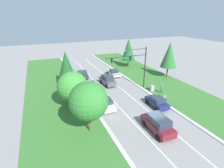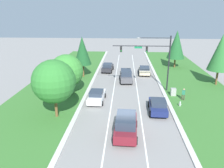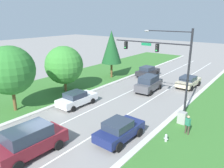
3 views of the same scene
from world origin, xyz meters
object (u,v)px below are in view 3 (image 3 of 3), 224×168
at_px(fire_hydrant, 166,138).
at_px(conifer_mid_left_tree, 112,47).
at_px(navy_sedan, 119,130).
at_px(pedestrian, 188,124).
at_px(oak_near_left_tree, 10,70).
at_px(burgundy_suv, 30,141).
at_px(oak_far_left_tree, 64,65).
at_px(white_sedan, 77,99).
at_px(charcoal_sedan, 148,71).
at_px(traffic_signal_mast, 166,57).
at_px(utility_cabinet, 182,118).
at_px(champagne_sedan, 188,81).
at_px(graphite_suv, 149,83).

relative_size(fire_hydrant, conifer_mid_left_tree, 0.10).
height_order(navy_sedan, conifer_mid_left_tree, conifer_mid_left_tree).
height_order(pedestrian, oak_near_left_tree, oak_near_left_tree).
xyz_separation_m(burgundy_suv, oak_far_left_tree, (-8.41, 10.55, 2.39)).
bearing_deg(white_sedan, charcoal_sedan, 91.10).
distance_m(traffic_signal_mast, conifer_mid_left_tree, 13.40).
relative_size(charcoal_sedan, fire_hydrant, 6.68).
height_order(oak_near_left_tree, conifer_mid_left_tree, conifer_mid_left_tree).
bearing_deg(oak_near_left_tree, charcoal_sedan, 78.28).
distance_m(navy_sedan, pedestrian, 5.57).
distance_m(pedestrian, oak_near_left_tree, 16.95).
xyz_separation_m(oak_near_left_tree, conifer_mid_left_tree, (0.06, 16.13, 0.59)).
xyz_separation_m(burgundy_suv, white_sedan, (-3.87, 8.15, -0.29)).
height_order(fire_hydrant, conifer_mid_left_tree, conifer_mid_left_tree).
distance_m(charcoal_sedan, oak_near_left_tree, 20.98).
xyz_separation_m(navy_sedan, oak_near_left_tree, (-11.65, -1.87, 3.38)).
relative_size(oak_near_left_tree, conifer_mid_left_tree, 0.91).
height_order(traffic_signal_mast, burgundy_suv, traffic_signal_mast).
xyz_separation_m(traffic_signal_mast, utility_cabinet, (2.87, -2.11, -4.92)).
bearing_deg(pedestrian, navy_sedan, 66.52).
xyz_separation_m(oak_far_left_tree, conifer_mid_left_tree, (0.61, 8.95, 1.35)).
height_order(traffic_signal_mast, charcoal_sedan, traffic_signal_mast).
bearing_deg(utility_cabinet, navy_sedan, -117.87).
height_order(champagne_sedan, oak_far_left_tree, oak_far_left_tree).
xyz_separation_m(traffic_signal_mast, charcoal_sedan, (-7.49, 10.75, -4.65)).
height_order(graphite_suv, oak_far_left_tree, oak_far_left_tree).
height_order(navy_sedan, fire_hydrant, navy_sedan).
bearing_deg(traffic_signal_mast, graphite_suv, 132.24).
distance_m(traffic_signal_mast, oak_near_left_tree, 15.13).
xyz_separation_m(graphite_suv, pedestrian, (7.70, -7.91, -0.12)).
height_order(champagne_sedan, conifer_mid_left_tree, conifer_mid_left_tree).
relative_size(champagne_sedan, utility_cabinet, 4.02).
height_order(traffic_signal_mast, oak_far_left_tree, traffic_signal_mast).
bearing_deg(traffic_signal_mast, champagne_sedan, 92.08).
xyz_separation_m(traffic_signal_mast, burgundy_suv, (-3.84, -12.89, -4.41)).
xyz_separation_m(graphite_suv, fire_hydrant, (6.82, -10.01, -0.71)).
xyz_separation_m(burgundy_suv, graphite_suv, (0.01, 17.11, -0.03)).
relative_size(graphite_suv, fire_hydrant, 6.76).
bearing_deg(fire_hydrant, burgundy_suv, -133.92).
xyz_separation_m(utility_cabinet, conifer_mid_left_tree, (-14.52, 8.72, 4.25)).
bearing_deg(pedestrian, oak_far_left_tree, 16.52).
xyz_separation_m(charcoal_sedan, white_sedan, (-0.22, -15.50, -0.05)).
relative_size(white_sedan, pedestrian, 2.72).
xyz_separation_m(champagne_sedan, graphite_suv, (-3.50, -4.81, 0.24)).
bearing_deg(oak_near_left_tree, fire_hydrant, 14.22).
bearing_deg(oak_near_left_tree, utility_cabinet, 26.94).
bearing_deg(graphite_suv, burgundy_suv, -93.19).
bearing_deg(burgundy_suv, navy_sedan, 56.39).
xyz_separation_m(white_sedan, oak_near_left_tree, (-3.98, -4.78, 3.45)).
height_order(pedestrian, conifer_mid_left_tree, conifer_mid_left_tree).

